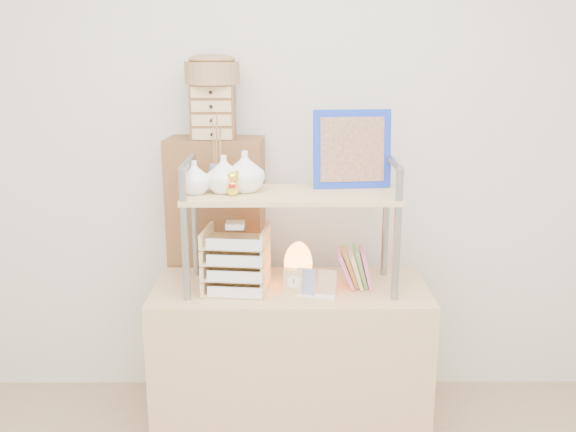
# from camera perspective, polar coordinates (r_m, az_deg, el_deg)

# --- Properties ---
(room_shell) EXTENTS (3.42, 3.41, 2.61)m
(room_shell) POSITION_cam_1_polar(r_m,az_deg,el_deg) (1.83, 0.50, 12.51)
(room_shell) COLOR silver
(room_shell) RESTS_ON ground
(desk) EXTENTS (1.20, 0.50, 0.75)m
(desk) POSITION_cam_1_polar(r_m,az_deg,el_deg) (2.98, 0.23, -13.01)
(desk) COLOR tan
(desk) RESTS_ON ground
(cabinet) EXTENTS (0.47, 0.27, 1.35)m
(cabinet) POSITION_cam_1_polar(r_m,az_deg,el_deg) (3.21, -6.19, -5.10)
(cabinet) COLOR brown
(cabinet) RESTS_ON ground
(hutch) EXTENTS (0.92, 0.34, 0.76)m
(hutch) POSITION_cam_1_polar(r_m,az_deg,el_deg) (2.71, -1.49, 2.51)
(hutch) COLOR gray
(hutch) RESTS_ON desk
(letter_tray) EXTENTS (0.27, 0.26, 0.31)m
(letter_tray) POSITION_cam_1_polar(r_m,az_deg,el_deg) (2.75, -4.63, -4.22)
(letter_tray) COLOR tan
(letter_tray) RESTS_ON desk
(salt_lamp) EXTENTS (0.13, 0.12, 0.20)m
(salt_lamp) POSITION_cam_1_polar(r_m,az_deg,el_deg) (2.79, 0.90, -4.28)
(salt_lamp) COLOR brown
(salt_lamp) RESTS_ON desk
(desk_clock) EXTENTS (0.09, 0.06, 0.11)m
(desk_clock) POSITION_cam_1_polar(r_m,az_deg,el_deg) (2.72, 0.51, -5.87)
(desk_clock) COLOR tan
(desk_clock) RESTS_ON desk
(postcard_stand) EXTENTS (0.17, 0.09, 0.12)m
(postcard_stand) POSITION_cam_1_polar(r_m,az_deg,el_deg) (2.71, 2.50, -6.43)
(postcard_stand) COLOR white
(postcard_stand) RESTS_ON desk
(drawer_chest) EXTENTS (0.20, 0.16, 0.25)m
(drawer_chest) POSITION_cam_1_polar(r_m,az_deg,el_deg) (3.01, -6.67, 9.19)
(drawer_chest) COLOR brown
(drawer_chest) RESTS_ON cabinet
(woven_basket) EXTENTS (0.25, 0.25, 0.10)m
(woven_basket) POSITION_cam_1_polar(r_m,az_deg,el_deg) (3.00, -6.76, 12.52)
(woven_basket) COLOR olive
(woven_basket) RESTS_ON drawer_chest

